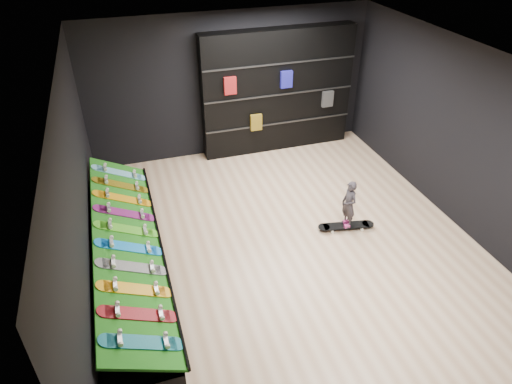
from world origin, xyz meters
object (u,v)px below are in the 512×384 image
object	(u,v)px
child	(348,213)
back_shelving	(277,91)
display_rack	(129,264)
floor_skateboard	(346,227)

from	to	relation	value
child	back_shelving	bearing A→B (deg)	174.79
display_rack	back_shelving	xyz separation A→B (m)	(3.53, 3.32, 1.06)
display_rack	child	bearing A→B (deg)	0.93
back_shelving	floor_skateboard	size ratio (longest dim) A/B	3.35
back_shelving	floor_skateboard	xyz separation A→B (m)	(0.11, -3.26, -1.26)
display_rack	child	distance (m)	3.64
floor_skateboard	child	bearing A→B (deg)	0.00
display_rack	floor_skateboard	distance (m)	3.64
display_rack	back_shelving	bearing A→B (deg)	43.24
floor_skateboard	back_shelving	bearing A→B (deg)	102.71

